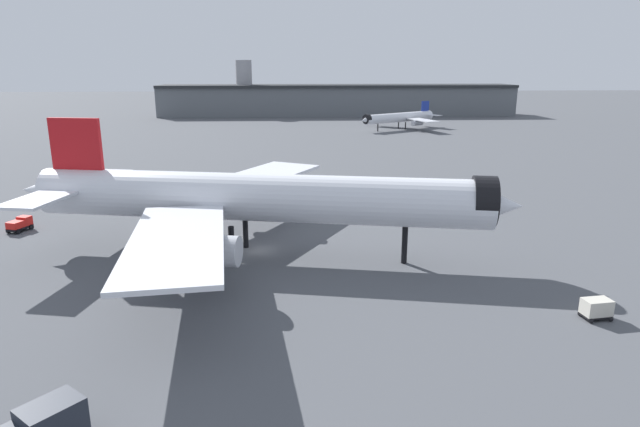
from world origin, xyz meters
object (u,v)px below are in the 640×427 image
baggage_tug_wing (20,224)px  baggage_cart_trailing (596,308)px  airliner_near_gate (256,198)px  airliner_far_taxiway (400,118)px  traffic_cone_near_nose (236,190)px

baggage_tug_wing → baggage_cart_trailing: bearing=-96.1°
airliner_near_gate → baggage_tug_wing: 35.31m
airliner_far_taxiway → baggage_tug_wing: size_ratio=9.10×
baggage_cart_trailing → airliner_near_gate: bearing=142.2°
airliner_near_gate → airliner_far_taxiway: airliner_near_gate is taller
airliner_near_gate → traffic_cone_near_nose: (-5.58, 34.39, -6.59)m
baggage_tug_wing → baggage_cart_trailing: size_ratio=1.38×
airliner_near_gate → traffic_cone_near_nose: 35.46m
baggage_cart_trailing → traffic_cone_near_nose: 63.99m
airliner_near_gate → traffic_cone_near_nose: size_ratio=74.67×
baggage_tug_wing → baggage_cart_trailing: baggage_tug_wing is taller
airliner_near_gate → baggage_tug_wing: airliner_near_gate is taller
baggage_cart_trailing → traffic_cone_near_nose: baggage_cart_trailing is taller
baggage_cart_trailing → baggage_tug_wing: bearing=147.4°
baggage_tug_wing → airliner_far_taxiway: bearing=-13.1°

